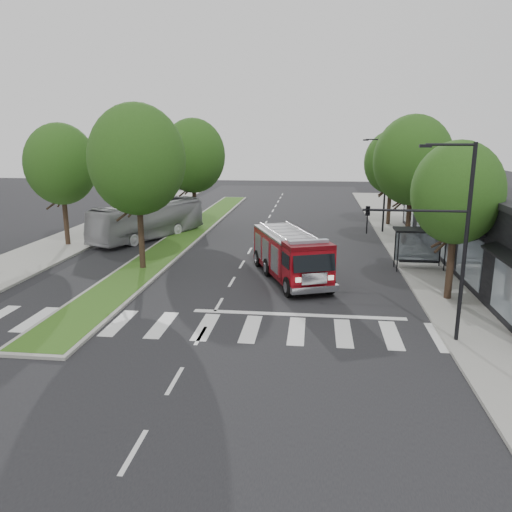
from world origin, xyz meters
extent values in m
plane|color=black|center=(0.00, 0.00, 0.00)|extent=(140.00, 140.00, 0.00)
cube|color=gray|center=(12.50, 10.00, 0.07)|extent=(5.00, 80.00, 0.15)
cube|color=gray|center=(-14.50, 10.00, 0.07)|extent=(5.00, 80.00, 0.15)
cube|color=gray|center=(-6.00, 18.00, 0.07)|extent=(3.00, 50.00, 0.14)
cube|color=#2A4E16|center=(-6.00, 18.00, 0.14)|extent=(2.60, 49.50, 0.02)
cube|color=black|center=(17.00, 10.00, 2.50)|extent=(8.00, 30.00, 5.00)
cylinder|color=black|center=(9.80, 7.40, 1.25)|extent=(0.08, 0.08, 2.50)
cylinder|color=black|center=(12.60, 7.40, 1.25)|extent=(0.08, 0.08, 2.50)
cylinder|color=black|center=(9.80, 8.60, 1.25)|extent=(0.08, 0.08, 2.50)
cylinder|color=black|center=(12.60, 8.60, 1.25)|extent=(0.08, 0.08, 2.50)
cube|color=black|center=(11.20, 8.00, 2.55)|extent=(3.20, 1.60, 0.12)
cube|color=#8C99A5|center=(11.20, 8.70, 1.30)|extent=(2.80, 0.04, 1.80)
cube|color=black|center=(11.20, 8.00, 0.55)|extent=(2.40, 0.40, 0.08)
cylinder|color=black|center=(11.50, 2.00, 1.87)|extent=(0.36, 0.36, 3.74)
ellipsoid|color=#18350E|center=(11.50, 2.00, 5.53)|extent=(4.40, 4.40, 5.06)
cylinder|color=black|center=(11.50, 14.00, 2.20)|extent=(0.36, 0.36, 4.40)
ellipsoid|color=#18350E|center=(11.50, 14.00, 6.50)|extent=(5.60, 5.60, 6.44)
cylinder|color=black|center=(11.50, 24.00, 1.98)|extent=(0.36, 0.36, 3.96)
ellipsoid|color=#18350E|center=(11.50, 24.00, 5.85)|extent=(5.00, 5.00, 5.75)
cylinder|color=black|center=(-6.00, 6.00, 2.31)|extent=(0.36, 0.36, 4.62)
ellipsoid|color=#18350E|center=(-6.00, 6.00, 6.83)|extent=(5.80, 5.80, 6.67)
cylinder|color=black|center=(-6.00, 20.00, 2.20)|extent=(0.36, 0.36, 4.40)
ellipsoid|color=#18350E|center=(-6.00, 20.00, 6.50)|extent=(5.60, 5.60, 6.44)
cylinder|color=black|center=(-14.00, 12.00, 2.09)|extent=(0.36, 0.36, 4.18)
ellipsoid|color=#18350E|center=(-14.00, 12.00, 6.17)|extent=(5.20, 5.20, 5.98)
cylinder|color=black|center=(10.50, -3.50, 4.00)|extent=(0.16, 0.16, 8.00)
cylinder|color=black|center=(9.60, -3.50, 7.90)|extent=(1.80, 0.10, 0.10)
cube|color=black|center=(8.70, -3.50, 7.85)|extent=(0.45, 0.20, 0.12)
cylinder|color=black|center=(8.50, -3.50, 5.40)|extent=(4.00, 0.10, 0.10)
imported|color=black|center=(6.70, -3.50, 5.00)|extent=(0.18, 0.22, 1.10)
cylinder|color=black|center=(10.50, 20.00, 4.00)|extent=(0.16, 0.16, 8.00)
cylinder|color=black|center=(9.60, 20.00, 7.90)|extent=(1.80, 0.10, 0.10)
cube|color=black|center=(8.70, 20.00, 7.85)|extent=(0.45, 0.20, 0.12)
cube|color=#4D0408|center=(3.28, 5.16, 0.49)|extent=(5.20, 8.55, 0.24)
cube|color=maroon|center=(3.01, 5.89, 1.52)|extent=(4.50, 6.72, 1.96)
cube|color=maroon|center=(4.36, 2.32, 1.52)|extent=(2.91, 2.51, 2.06)
cube|color=#B2B2B7|center=(3.01, 5.89, 2.54)|extent=(4.50, 6.72, 0.12)
cylinder|color=#B2B2B7|center=(2.18, 5.58, 2.74)|extent=(2.17, 5.53, 0.10)
cylinder|color=#B2B2B7|center=(3.83, 6.20, 2.74)|extent=(2.17, 5.53, 0.10)
cube|color=silver|center=(4.76, 1.27, 0.59)|extent=(2.50, 1.22, 0.34)
cube|color=#8C99A5|center=(4.36, 2.32, 2.84)|extent=(2.13, 1.08, 0.18)
cylinder|color=black|center=(3.41, 1.65, 0.54)|extent=(0.70, 1.13, 1.08)
cylinder|color=black|center=(5.51, 2.45, 0.54)|extent=(0.70, 1.13, 1.08)
cylinder|color=black|center=(1.96, 5.49, 0.54)|extent=(0.70, 1.13, 1.08)
cylinder|color=black|center=(4.06, 6.29, 0.54)|extent=(0.70, 1.13, 1.08)
cylinder|color=black|center=(1.12, 7.69, 0.54)|extent=(0.70, 1.13, 1.08)
cylinder|color=black|center=(3.23, 8.49, 0.54)|extent=(0.70, 1.13, 1.08)
imported|color=#ABAAAF|center=(-8.80, 15.60, 1.54)|extent=(7.01, 11.15, 3.09)
camera|label=1|loc=(4.62, -23.25, 8.24)|focal=35.00mm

